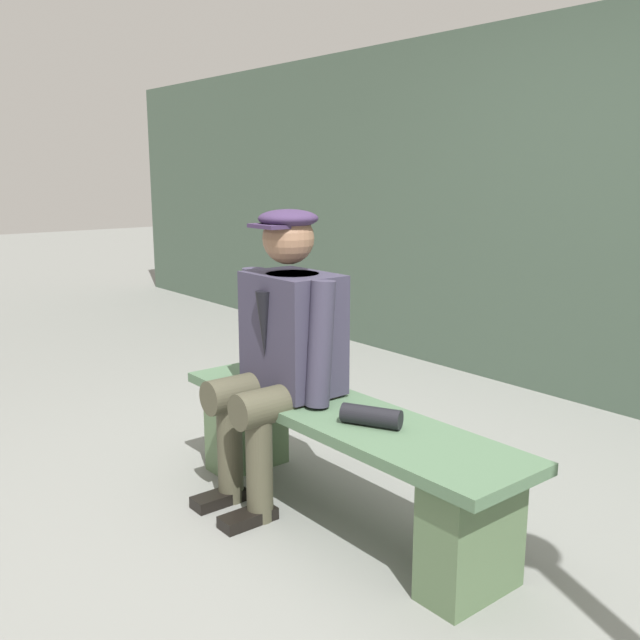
# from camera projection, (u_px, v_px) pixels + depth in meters

# --- Properties ---
(ground_plane) EXTENTS (30.00, 30.00, 0.00)m
(ground_plane) POSITION_uv_depth(u_px,v_px,m) (339.00, 517.00, 2.95)
(ground_plane) COLOR gray
(bench) EXTENTS (1.72, 0.43, 0.47)m
(bench) POSITION_uv_depth(u_px,v_px,m) (339.00, 450.00, 2.89)
(bench) COLOR #4D6B4E
(bench) RESTS_ON ground
(seated_man) EXTENTS (0.57, 0.59, 1.26)m
(seated_man) POSITION_uv_depth(u_px,v_px,m) (282.00, 344.00, 3.00)
(seated_man) COLOR #363347
(seated_man) RESTS_ON ground
(rolled_magazine) EXTENTS (0.24, 0.17, 0.08)m
(rolled_magazine) POSITION_uv_depth(u_px,v_px,m) (371.00, 416.00, 2.66)
(rolled_magazine) COLOR black
(rolled_magazine) RESTS_ON bench
(stadium_wall) EXTENTS (12.00, 0.24, 2.35)m
(stadium_wall) POSITION_uv_depth(u_px,v_px,m) (634.00, 213.00, 4.09)
(stadium_wall) COLOR #445748
(stadium_wall) RESTS_ON ground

